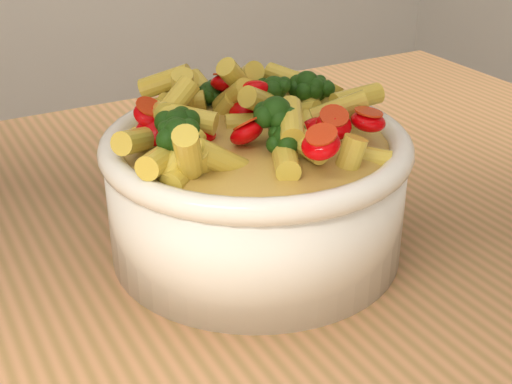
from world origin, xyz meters
TOP-DOWN VIEW (x-y plane):
  - serving_bowl at (0.11, 0.02)m, footprint 0.23×0.23m
  - pasta_salad at (0.11, 0.02)m, footprint 0.18×0.18m

SIDE VIEW (x-z plane):
  - serving_bowl at x=0.11m, z-range 0.90..1.00m
  - pasta_salad at x=0.11m, z-range 0.99..1.03m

